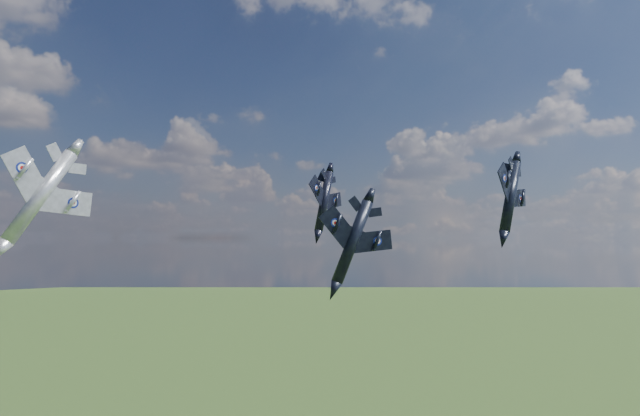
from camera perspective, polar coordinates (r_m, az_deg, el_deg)
jet_lead_navy at (r=73.52m, az=2.99°, el=-3.09°), size 15.11×17.07×6.53m
jet_right_navy at (r=87.22m, az=17.01°, el=0.99°), size 13.70×16.48×6.93m
jet_high_navy at (r=108.98m, az=0.38°, el=0.62°), size 15.43×17.91×6.37m
jet_left_silver at (r=73.25m, az=-24.22°, el=0.99°), size 12.28×16.63×9.09m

